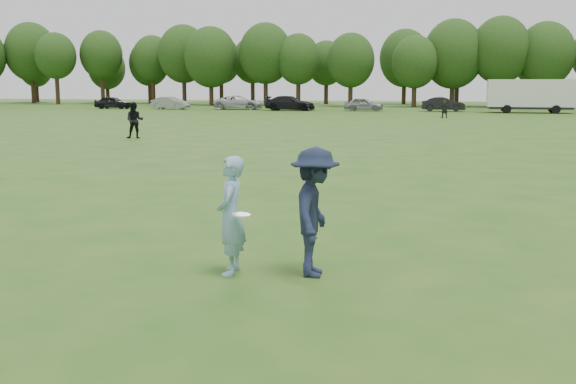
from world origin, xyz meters
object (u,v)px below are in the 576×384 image
object	(u,v)px
car_a	(113,103)
car_f	(443,104)
car_b	(170,103)
cargo_trailer	(531,94)
car_d	(290,103)
defender	(315,212)
car_e	(364,104)
car_c	(239,103)
player_far_a	(135,120)
thrower	(231,216)
player_far_d	(445,109)

from	to	relation	value
car_a	car_f	world-z (taller)	car_f
car_b	cargo_trailer	world-z (taller)	cargo_trailer
car_a	car_d	distance (m)	20.45
defender	car_a	bearing A→B (deg)	26.11
car_b	car_e	bearing A→B (deg)	-83.85
cargo_trailer	car_b	bearing A→B (deg)	178.96
car_a	car_b	world-z (taller)	car_a
car_c	car_e	bearing A→B (deg)	-100.31
player_far_a	car_b	size ratio (longest dim) A/B	0.45
player_far_a	car_d	world-z (taller)	player_far_a
car_a	car_f	distance (m)	36.09
thrower	defender	distance (m)	1.26
car_b	cargo_trailer	distance (m)	37.39
thrower	cargo_trailer	bearing A→B (deg)	161.08
car_b	thrower	bearing A→B (deg)	-150.85
player_far_a	car_a	world-z (taller)	player_far_a
car_b	car_c	distance (m)	7.54
car_d	cargo_trailer	bearing A→B (deg)	-88.80
car_e	cargo_trailer	bearing A→B (deg)	-95.60
defender	cargo_trailer	world-z (taller)	cargo_trailer
player_far_d	car_e	world-z (taller)	player_far_d
defender	car_c	bearing A→B (deg)	14.44
defender	car_a	size ratio (longest dim) A/B	0.47
thrower	player_far_a	world-z (taller)	player_far_a
car_b	car_d	xyz separation A→B (m)	(13.61, -0.49, 0.07)
thrower	car_c	bearing A→B (deg)	-171.30
car_f	car_a	bearing A→B (deg)	91.25
defender	car_d	distance (m)	61.08
car_a	thrower	bearing A→B (deg)	-151.25
car_c	cargo_trailer	xyz separation A→B (m)	(29.94, -2.00, 1.03)
car_b	car_f	world-z (taller)	car_f
thrower	car_d	world-z (taller)	thrower
player_far_d	car_a	bearing A→B (deg)	172.37
car_b	car_e	size ratio (longest dim) A/B	1.04
player_far_a	car_c	xyz separation A→B (m)	(-6.50, 38.60, -0.19)
car_b	player_far_a	bearing A→B (deg)	-154.24
defender	cargo_trailer	size ratio (longest dim) A/B	0.21
thrower	car_a	distance (m)	68.66
cargo_trailer	car_c	bearing A→B (deg)	176.18
thrower	car_c	xyz separation A→B (m)	(-19.16, 61.40, -0.14)
player_far_a	player_far_d	xyz separation A→B (m)	(15.50, 25.31, -0.17)
player_far_d	car_a	distance (m)	38.15
car_a	player_far_d	bearing A→B (deg)	-108.50
car_a	car_d	bearing A→B (deg)	-91.45
player_far_a	car_a	distance (m)	42.58
defender	car_b	world-z (taller)	defender
player_far_a	car_d	size ratio (longest dim) A/B	0.36
car_a	car_c	bearing A→B (deg)	-84.68
player_far_a	car_a	size ratio (longest dim) A/B	0.46
thrower	defender	world-z (taller)	defender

